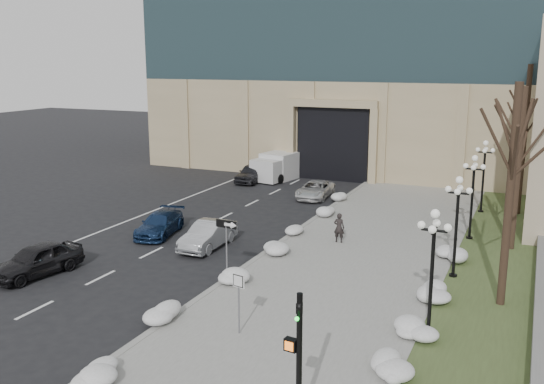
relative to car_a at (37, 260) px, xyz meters
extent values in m
plane|color=black|center=(9.39, -5.11, -0.75)|extent=(160.00, 160.00, 0.00)
cube|color=gray|center=(12.89, 8.89, -0.69)|extent=(9.00, 40.00, 0.12)
cube|color=gray|center=(8.39, 8.89, -0.68)|extent=(0.30, 40.00, 0.14)
cube|color=#3C4B25|center=(19.39, 8.89, -0.70)|extent=(4.00, 40.00, 0.10)
cube|color=gray|center=(21.39, 10.89, -0.40)|extent=(0.50, 30.00, 0.70)
cube|color=tan|center=(7.39, 36.89, 3.25)|extent=(40.00, 20.00, 8.00)
cube|color=black|center=(5.39, 27.89, 2.25)|extent=(6.00, 2.50, 6.00)
cube|color=tan|center=(5.39, 26.49, 5.55)|extent=(7.50, 0.60, 0.60)
cube|color=tan|center=(1.89, 26.49, 2.25)|extent=(0.60, 0.60, 6.00)
cube|color=tan|center=(8.89, 26.49, 2.25)|extent=(0.60, 0.60, 6.00)
imported|color=black|center=(0.00, 0.00, 0.00)|extent=(2.53, 4.63, 1.49)
imported|color=#ABAEB3|center=(5.16, 6.85, -0.04)|extent=(1.56, 4.29, 1.41)
imported|color=navy|center=(1.43, 7.83, -0.12)|extent=(2.62, 4.59, 1.25)
imported|color=silver|center=(6.35, 20.18, -0.14)|extent=(2.28, 4.50, 1.22)
imported|color=#28282D|center=(-0.34, 23.56, -0.01)|extent=(2.05, 4.44, 1.47)
imported|color=black|center=(11.31, 10.24, 0.18)|extent=(0.60, 0.40, 1.62)
cube|color=beige|center=(1.44, 27.03, 0.35)|extent=(3.27, 5.79, 2.19)
cube|color=beige|center=(0.90, 23.80, 0.24)|extent=(2.55, 2.10, 1.75)
cylinder|color=black|center=(-0.14, 24.19, -0.36)|extent=(0.40, 0.80, 0.77)
cylinder|color=black|center=(2.02, 23.83, -0.36)|extent=(0.40, 0.80, 0.77)
cylinder|color=black|center=(0.63, 28.83, -0.36)|extent=(0.40, 0.80, 0.77)
cylinder|color=black|center=(2.79, 28.47, -0.36)|extent=(0.40, 0.80, 0.77)
cylinder|color=slate|center=(8.49, 2.71, 0.67)|extent=(0.07, 0.07, 2.83)
cube|color=black|center=(8.49, 2.71, 1.98)|extent=(1.04, 0.13, 0.35)
cube|color=white|center=(8.65, 2.67, 1.98)|extent=(0.49, 0.05, 0.13)
cone|color=white|center=(8.92, 2.65, 1.98)|extent=(0.26, 0.30, 0.28)
cylinder|color=slate|center=(11.42, -1.84, 0.42)|extent=(0.06, 0.06, 2.34)
cube|color=white|center=(11.42, -1.84, 1.38)|extent=(0.51, 0.15, 0.51)
cube|color=black|center=(11.41, -1.87, 1.38)|extent=(0.44, 0.10, 0.45)
cube|color=white|center=(11.41, -1.87, 1.38)|extent=(0.38, 0.09, 0.38)
cylinder|color=black|center=(15.49, -6.33, 1.24)|extent=(0.16, 0.16, 3.98)
imported|color=black|center=(15.49, -6.33, 2.54)|extent=(0.25, 0.91, 0.18)
sphere|color=#19E533|center=(15.47, -6.48, 2.59)|extent=(0.12, 0.12, 0.12)
cube|color=black|center=(15.24, -6.30, 1.74)|extent=(0.37, 0.24, 0.35)
cube|color=orange|center=(15.23, -6.41, 1.74)|extent=(0.25, 0.05, 0.25)
ellipsoid|color=silver|center=(9.06, -6.54, -0.45)|extent=(1.10, 1.60, 0.36)
ellipsoid|color=silver|center=(8.66, -2.27, -0.45)|extent=(1.10, 1.60, 0.36)
ellipsoid|color=silver|center=(9.08, 2.46, -0.45)|extent=(1.10, 1.60, 0.36)
ellipsoid|color=silver|center=(8.97, 6.87, -0.45)|extent=(1.10, 1.60, 0.36)
ellipsoid|color=silver|center=(8.82, 10.76, -0.45)|extent=(1.10, 1.60, 0.36)
ellipsoid|color=silver|center=(8.79, 15.43, -0.45)|extent=(1.10, 1.60, 0.36)
ellipsoid|color=silver|center=(8.63, 19.40, -0.45)|extent=(1.10, 1.60, 0.36)
ellipsoid|color=silver|center=(16.85, -2.13, -0.45)|extent=(1.10, 1.60, 0.36)
ellipsoid|color=silver|center=(17.27, 4.40, -0.45)|extent=(1.10, 1.60, 0.36)
ellipsoid|color=silver|center=(17.25, 9.74, -0.45)|extent=(1.10, 1.60, 0.36)
ellipsoid|color=silver|center=(17.33, 0.33, -0.45)|extent=(1.10, 1.60, 0.36)
ellipsoid|color=silver|center=(17.35, -2.51, -0.45)|extent=(1.10, 1.60, 0.36)
cylinder|color=black|center=(17.69, 0.89, -0.65)|extent=(0.36, 0.36, 0.20)
cylinder|color=black|center=(17.69, 0.89, 1.25)|extent=(0.14, 0.14, 4.00)
cylinder|color=black|center=(17.69, 0.89, 3.25)|extent=(0.10, 0.90, 0.10)
cylinder|color=black|center=(17.69, 0.89, 3.25)|extent=(0.90, 0.10, 0.10)
sphere|color=white|center=(17.69, 0.89, 3.85)|extent=(0.32, 0.32, 0.32)
sphere|color=white|center=(18.14, 0.89, 3.40)|extent=(0.28, 0.28, 0.28)
sphere|color=white|center=(17.24, 0.89, 3.40)|extent=(0.28, 0.28, 0.28)
sphere|color=white|center=(17.69, 1.34, 3.40)|extent=(0.28, 0.28, 0.28)
sphere|color=white|center=(17.69, 0.44, 3.40)|extent=(0.28, 0.28, 0.28)
cylinder|color=black|center=(17.69, 7.39, -0.65)|extent=(0.36, 0.36, 0.20)
cylinder|color=black|center=(17.69, 7.39, 1.25)|extent=(0.14, 0.14, 4.00)
cylinder|color=black|center=(17.69, 7.39, 3.25)|extent=(0.10, 0.90, 0.10)
cylinder|color=black|center=(17.69, 7.39, 3.25)|extent=(0.90, 0.10, 0.10)
sphere|color=white|center=(17.69, 7.39, 3.85)|extent=(0.32, 0.32, 0.32)
sphere|color=white|center=(18.14, 7.39, 3.40)|extent=(0.28, 0.28, 0.28)
sphere|color=white|center=(17.24, 7.39, 3.40)|extent=(0.28, 0.28, 0.28)
sphere|color=white|center=(17.69, 7.84, 3.40)|extent=(0.28, 0.28, 0.28)
sphere|color=white|center=(17.69, 6.94, 3.40)|extent=(0.28, 0.28, 0.28)
cylinder|color=black|center=(17.69, 13.89, -0.65)|extent=(0.36, 0.36, 0.20)
cylinder|color=black|center=(17.69, 13.89, 1.25)|extent=(0.14, 0.14, 4.00)
cylinder|color=black|center=(17.69, 13.89, 3.25)|extent=(0.10, 0.90, 0.10)
cylinder|color=black|center=(17.69, 13.89, 3.25)|extent=(0.90, 0.10, 0.10)
sphere|color=white|center=(17.69, 13.89, 3.85)|extent=(0.32, 0.32, 0.32)
sphere|color=white|center=(18.14, 13.89, 3.40)|extent=(0.28, 0.28, 0.28)
sphere|color=white|center=(17.24, 13.89, 3.40)|extent=(0.28, 0.28, 0.28)
sphere|color=white|center=(17.69, 14.34, 3.40)|extent=(0.28, 0.28, 0.28)
sphere|color=white|center=(17.69, 13.44, 3.40)|extent=(0.28, 0.28, 0.28)
cylinder|color=black|center=(17.69, 20.39, -0.65)|extent=(0.36, 0.36, 0.20)
cylinder|color=black|center=(17.69, 20.39, 1.25)|extent=(0.14, 0.14, 4.00)
cylinder|color=black|center=(17.69, 20.39, 3.25)|extent=(0.10, 0.90, 0.10)
cylinder|color=black|center=(17.69, 20.39, 3.25)|extent=(0.90, 0.10, 0.10)
sphere|color=white|center=(17.69, 20.39, 3.85)|extent=(0.32, 0.32, 0.32)
sphere|color=white|center=(18.14, 20.39, 3.40)|extent=(0.28, 0.28, 0.28)
sphere|color=white|center=(17.24, 20.39, 3.40)|extent=(0.28, 0.28, 0.28)
sphere|color=white|center=(17.69, 20.84, 3.40)|extent=(0.28, 0.28, 0.28)
sphere|color=white|center=(17.69, 19.94, 3.40)|extent=(0.28, 0.28, 0.28)
cylinder|color=black|center=(19.89, 4.89, 3.75)|extent=(0.32, 0.32, 9.00)
cylinder|color=black|center=(19.89, 12.89, 3.50)|extent=(0.32, 0.32, 8.50)
cylinder|color=black|center=(19.89, 20.89, 4.00)|extent=(0.32, 0.32, 9.50)
camera|label=1|loc=(20.74, -19.92, 9.12)|focal=40.00mm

